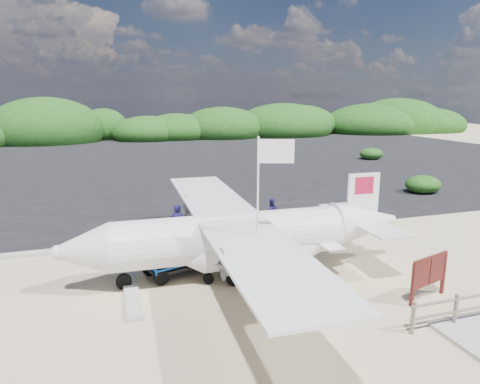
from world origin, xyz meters
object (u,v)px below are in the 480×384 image
Objects in this scene: baggage_cart at (178,274)px; aircraft_small at (33,163)px; crew_c at (220,240)px; aircraft_large at (267,160)px; crew_a at (178,225)px; flagpole at (257,303)px; signboard at (427,300)px; crew_b at (271,213)px.

aircraft_small reaches higher than baggage_cart.
aircraft_large reaches higher than crew_c.
crew_a is 30.58m from aircraft_small.
flagpole is 2.84× the size of signboard.
crew_a is 0.29× the size of aircraft_small.
signboard is at bearing 108.99° from crew_b.
signboard is at bearing 138.62° from crew_c.
aircraft_small is (-10.06, 28.86, -0.95)m from crew_a.
crew_c is (-0.10, 4.28, 0.77)m from flagpole.
aircraft_large is (8.16, 21.85, -0.74)m from crew_b.
flagpole is (2.08, -3.12, 0.00)m from baggage_cart.
signboard is 31.70m from aircraft_large.
aircraft_small is at bearing -65.38° from crew_c.
signboard is 9.47m from crew_b.
aircraft_small is (-15.14, 27.52, -0.74)m from crew_b.
crew_b is 31.42m from aircraft_small.
crew_a is 1.28× the size of crew_b.
crew_b is (5.64, 4.65, 0.74)m from baggage_cart.
crew_b is (-1.95, 9.23, 0.74)m from signboard.
crew_b is at bearing -132.01° from crew_c.
baggage_cart is 33.54m from aircraft_small.
baggage_cart is at bearing 106.34° from aircraft_small.
baggage_cart is 1.68× the size of crew_c.
aircraft_large is 2.37× the size of aircraft_small.
aircraft_large reaches higher than signboard.
crew_a is at bearing 62.13° from aircraft_large.
flagpole reaches higher than aircraft_small.
flagpole is at bearing 70.26° from aircraft_large.
baggage_cart is at bearing 34.55° from crew_c.
flagpole is 3.68× the size of crew_b.
signboard is 0.29× the size of aircraft_small.
baggage_cart is 0.47× the size of flagpole.
crew_c is (1.98, 1.16, 0.77)m from baggage_cart.
crew_c is at bearing 12.82° from baggage_cart.
flagpole is 4.35m from crew_c.
aircraft_small is (-9.50, 32.17, 0.00)m from baggage_cart.
crew_a is at bearing 109.10° from aircraft_small.
crew_a reaches higher than aircraft_small.
flagpole is 0.83× the size of aircraft_small.
baggage_cart is 3.48m from crew_a.
crew_b is at bearing 65.39° from flagpole.
signboard is at bearing 114.82° from aircraft_small.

